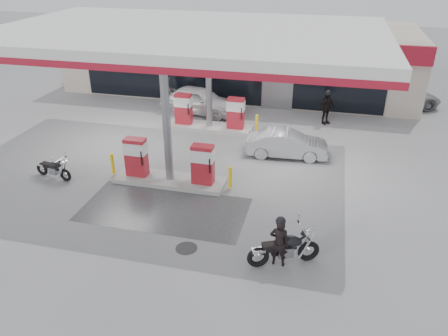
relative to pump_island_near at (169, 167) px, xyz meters
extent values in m
plane|color=gray|center=(0.00, -2.00, -0.71)|extent=(90.00, 90.00, 0.00)
cube|color=#4C4C4F|center=(0.50, -2.00, -0.71)|extent=(6.00, 3.00, 0.00)
cylinder|color=#38383A|center=(2.00, -4.00, -0.71)|extent=(0.70, 0.70, 0.01)
cube|color=beige|center=(0.00, 14.00, 1.29)|extent=(22.00, 8.00, 4.00)
cube|color=black|center=(0.00, 9.97, 0.69)|extent=(18.00, 0.10, 2.60)
cube|color=maroon|center=(0.00, 9.90, 2.79)|extent=(22.00, 0.25, 1.00)
cube|color=navy|center=(7.00, 9.85, 2.79)|extent=(3.50, 0.12, 0.80)
cube|color=gray|center=(3.00, 9.93, 0.39)|extent=(1.80, 0.14, 2.20)
cube|color=silver|center=(0.00, 3.00, 4.59)|extent=(16.00, 10.00, 0.60)
cube|color=maroon|center=(0.00, -1.95, 4.41)|extent=(16.00, 0.12, 0.24)
cube|color=maroon|center=(0.00, 7.95, 4.41)|extent=(16.00, 0.12, 0.24)
cylinder|color=gray|center=(0.00, 0.00, 1.88)|extent=(0.32, 0.32, 5.00)
cylinder|color=gray|center=(0.00, 6.00, 1.88)|extent=(0.32, 0.32, 5.00)
cube|color=#9E9E99|center=(0.00, 0.00, -0.62)|extent=(4.50, 1.30, 0.18)
cube|color=maroon|center=(-1.40, 0.00, 0.27)|extent=(0.85, 0.48, 1.60)
cube|color=maroon|center=(1.40, 0.00, 0.27)|extent=(0.85, 0.48, 1.60)
cube|color=silver|center=(-1.40, 0.00, 0.67)|extent=(0.88, 0.52, 0.50)
cube|color=silver|center=(1.40, 0.00, 0.67)|extent=(0.88, 0.52, 0.50)
cylinder|color=yellow|center=(-2.50, 0.00, -0.17)|extent=(0.14, 0.14, 0.90)
cylinder|color=yellow|center=(2.50, 0.00, -0.17)|extent=(0.14, 0.14, 0.90)
cube|color=#9E9E99|center=(0.00, 6.00, -0.62)|extent=(4.50, 1.30, 0.18)
cube|color=maroon|center=(-1.40, 6.00, 0.27)|extent=(0.85, 0.48, 1.60)
cube|color=maroon|center=(1.40, 6.00, 0.27)|extent=(0.85, 0.48, 1.60)
cube|color=silver|center=(-1.40, 6.00, 0.67)|extent=(0.88, 0.52, 0.50)
cube|color=silver|center=(1.40, 6.00, 0.67)|extent=(0.88, 0.52, 0.50)
cylinder|color=yellow|center=(-2.50, 6.00, -0.17)|extent=(0.14, 0.14, 0.90)
cylinder|color=yellow|center=(2.50, 6.00, -0.17)|extent=(0.14, 0.14, 0.90)
torus|color=black|center=(5.79, -3.67, -0.37)|extent=(0.69, 0.43, 0.69)
torus|color=black|center=(4.35, -4.32, -0.37)|extent=(0.69, 0.43, 0.69)
cube|color=gray|center=(5.11, -3.98, -0.28)|extent=(0.53, 0.44, 0.34)
cube|color=black|center=(4.96, -4.05, -0.16)|extent=(0.98, 0.53, 0.09)
ellipsoid|color=black|center=(5.27, -3.90, 0.09)|extent=(0.73, 0.60, 0.32)
cube|color=black|center=(4.75, -4.14, 0.02)|extent=(0.69, 0.51, 0.11)
cylinder|color=silver|center=(5.58, -3.76, 0.43)|extent=(0.40, 0.81, 0.04)
sphere|color=silver|center=(5.71, -3.71, 0.30)|extent=(0.21, 0.21, 0.21)
cylinder|color=silver|center=(4.53, -4.07, -0.39)|extent=(0.97, 0.51, 0.09)
imported|color=black|center=(4.92, -4.06, 0.09)|extent=(0.59, 0.40, 1.59)
torus|color=black|center=(-4.16, -0.93, -0.43)|extent=(0.57, 0.24, 0.55)
torus|color=black|center=(-5.40, -0.68, -0.43)|extent=(0.57, 0.24, 0.55)
cube|color=gray|center=(-4.74, -0.81, -0.36)|extent=(0.41, 0.29, 0.28)
cube|color=black|center=(-4.88, -0.78, -0.27)|extent=(0.83, 0.25, 0.07)
ellipsoid|color=black|center=(-4.61, -0.84, -0.06)|extent=(0.56, 0.39, 0.26)
cube|color=black|center=(-5.06, -0.75, -0.12)|extent=(0.54, 0.32, 0.09)
cylinder|color=silver|center=(-4.34, -0.89, 0.21)|extent=(0.17, 0.69, 0.03)
sphere|color=silver|center=(-4.23, -0.91, 0.10)|extent=(0.17, 0.17, 0.17)
cylinder|color=silver|center=(-5.17, -0.59, -0.45)|extent=(0.83, 0.24, 0.07)
imported|color=silver|center=(-1.20, 8.20, 0.05)|extent=(4.71, 2.50, 1.52)
imported|color=#5A5B5F|center=(-3.27, 8.80, 0.22)|extent=(1.00, 1.10, 1.85)
imported|color=#AAACB2|center=(4.30, 3.60, -0.11)|extent=(3.75, 1.56, 1.21)
imported|color=black|center=(-10.00, 12.00, -0.13)|extent=(4.34, 3.04, 1.17)
imported|color=gray|center=(10.00, 12.00, -0.06)|extent=(5.11, 3.56, 1.29)
imported|color=black|center=(5.86, 8.20, 0.17)|extent=(1.07, 1.00, 1.77)
camera|label=1|loc=(5.83, -14.59, 7.89)|focal=35.00mm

